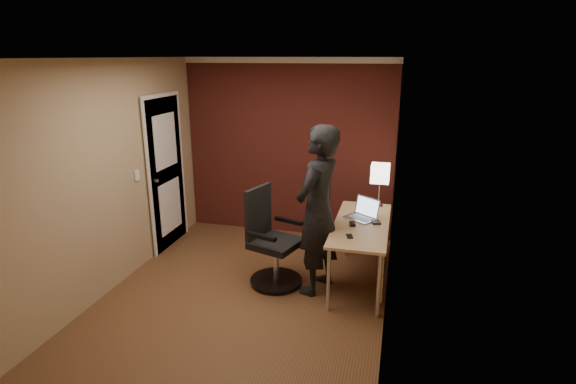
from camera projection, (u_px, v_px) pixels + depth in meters
The scene contains 9 objects.
room at pixel (261, 145), 6.01m from camera, with size 4.00×4.00×4.00m.
desk at pixel (368, 234), 5.02m from camera, with size 0.60×1.50×0.73m.
desk_lamp at pixel (380, 174), 5.43m from camera, with size 0.22×0.22×0.54m.
laptop at pixel (363, 213), 5.14m from camera, with size 0.42×0.40×0.23m.
mouse at pixel (352, 224), 4.93m from camera, with size 0.06×0.10×0.03m, color black.
phone at pixel (350, 236), 4.63m from camera, with size 0.06×0.12×0.01m, color black.
wallet at pixel (376, 222), 5.00m from camera, with size 0.09×0.11×0.02m, color black.
office_chair at pixel (271, 243), 5.08m from camera, with size 0.63×0.69×1.10m.
person at pixel (318, 211), 4.80m from camera, with size 0.68×0.44×1.86m, color black.
Camera 1 is at (1.53, -4.13, 2.52)m, focal length 28.00 mm.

